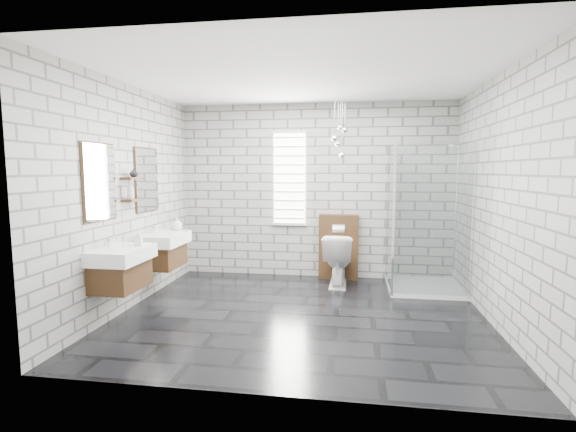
% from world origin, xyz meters
% --- Properties ---
extents(floor, '(4.20, 3.60, 0.02)m').
position_xyz_m(floor, '(0.00, 0.00, -0.01)').
color(floor, black).
rests_on(floor, ground).
extents(ceiling, '(4.20, 3.60, 0.02)m').
position_xyz_m(ceiling, '(0.00, 0.00, 2.71)').
color(ceiling, white).
rests_on(ceiling, wall_back).
extents(wall_back, '(4.20, 0.02, 2.70)m').
position_xyz_m(wall_back, '(0.00, 1.81, 1.35)').
color(wall_back, '#A1A19C').
rests_on(wall_back, floor).
extents(wall_front, '(4.20, 0.02, 2.70)m').
position_xyz_m(wall_front, '(0.00, -1.81, 1.35)').
color(wall_front, '#A1A19C').
rests_on(wall_front, floor).
extents(wall_left, '(0.02, 3.60, 2.70)m').
position_xyz_m(wall_left, '(-2.11, 0.00, 1.35)').
color(wall_left, '#A1A19C').
rests_on(wall_left, floor).
extents(wall_right, '(0.02, 3.60, 2.70)m').
position_xyz_m(wall_right, '(2.11, 0.00, 1.35)').
color(wall_right, '#A1A19C').
rests_on(wall_right, floor).
extents(vanity_left, '(0.47, 0.70, 1.57)m').
position_xyz_m(vanity_left, '(-1.91, -0.61, 0.76)').
color(vanity_left, '#412914').
rests_on(vanity_left, wall_left).
extents(vanity_right, '(0.47, 0.70, 1.57)m').
position_xyz_m(vanity_right, '(-1.91, 0.43, 0.76)').
color(vanity_right, '#412914').
rests_on(vanity_right, wall_left).
extents(shelf_lower, '(0.14, 0.30, 0.03)m').
position_xyz_m(shelf_lower, '(-2.03, -0.05, 1.32)').
color(shelf_lower, '#412914').
rests_on(shelf_lower, wall_left).
extents(shelf_upper, '(0.14, 0.30, 0.03)m').
position_xyz_m(shelf_upper, '(-2.03, -0.05, 1.58)').
color(shelf_upper, '#412914').
rests_on(shelf_upper, wall_left).
extents(window, '(0.56, 0.05, 1.48)m').
position_xyz_m(window, '(-0.40, 1.78, 1.55)').
color(window, white).
rests_on(window, wall_back).
extents(cistern_panel, '(0.60, 0.20, 1.00)m').
position_xyz_m(cistern_panel, '(0.38, 1.70, 0.50)').
color(cistern_panel, '#412914').
rests_on(cistern_panel, floor).
extents(flush_plate, '(0.18, 0.01, 0.12)m').
position_xyz_m(flush_plate, '(0.38, 1.60, 0.80)').
color(flush_plate, silver).
rests_on(flush_plate, cistern_panel).
extents(shower_enclosure, '(1.00, 1.00, 2.03)m').
position_xyz_m(shower_enclosure, '(1.50, 1.18, 0.50)').
color(shower_enclosure, white).
rests_on(shower_enclosure, floor).
extents(pendant_cluster, '(0.23, 0.22, 0.85)m').
position_xyz_m(pendant_cluster, '(0.39, 1.38, 2.13)').
color(pendant_cluster, silver).
rests_on(pendant_cluster, ceiling).
extents(toilet, '(0.43, 0.75, 0.76)m').
position_xyz_m(toilet, '(0.38, 1.34, 0.38)').
color(toilet, white).
rests_on(toilet, floor).
extents(soap_bottle_a, '(0.09, 0.09, 0.17)m').
position_xyz_m(soap_bottle_a, '(-1.75, -0.46, 0.94)').
color(soap_bottle_a, '#B2B2B2').
rests_on(soap_bottle_a, vanity_left).
extents(soap_bottle_b, '(0.16, 0.16, 0.17)m').
position_xyz_m(soap_bottle_b, '(-1.82, 0.74, 0.94)').
color(soap_bottle_b, '#B2B2B2').
rests_on(soap_bottle_b, vanity_right).
extents(soap_bottle_c, '(0.09, 0.09, 0.21)m').
position_xyz_m(soap_bottle_c, '(-2.02, -0.11, 1.44)').
color(soap_bottle_c, '#B2B2B2').
rests_on(soap_bottle_c, shelf_lower).
extents(vase, '(0.13, 0.13, 0.10)m').
position_xyz_m(vase, '(-2.02, -0.02, 1.65)').
color(vase, '#B2B2B2').
rests_on(vase, shelf_upper).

